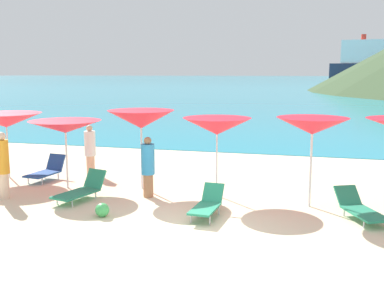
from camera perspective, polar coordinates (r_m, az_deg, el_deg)
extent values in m
cube|color=beige|center=(19.48, 7.41, -1.74)|extent=(50.00, 100.00, 0.30)
cube|color=teal|center=(239.13, 14.70, 7.86)|extent=(650.00, 440.00, 0.02)
cylinder|color=silver|center=(16.10, -22.12, -0.39)|extent=(0.05, 0.05, 2.02)
cone|color=red|center=(15.99, -22.30, 2.77)|extent=(2.36, 2.36, 0.46)
sphere|color=silver|center=(15.97, -22.33, 3.29)|extent=(0.07, 0.07, 0.07)
cylinder|color=silver|center=(14.07, -15.46, -1.47)|extent=(0.05, 0.05, 1.95)
cone|color=red|center=(13.94, -15.61, 2.11)|extent=(2.24, 2.24, 0.37)
sphere|color=silver|center=(13.93, -15.63, 2.60)|extent=(0.07, 0.07, 0.07)
cylinder|color=silver|center=(13.56, -6.34, -1.01)|extent=(0.05, 0.05, 2.22)
cone|color=red|center=(13.42, -6.41, 3.10)|extent=(2.00, 2.00, 0.53)
sphere|color=silver|center=(13.41, -6.42, 3.79)|extent=(0.07, 0.07, 0.07)
cylinder|color=silver|center=(12.70, 3.12, -1.93)|extent=(0.04, 0.04, 2.09)
cone|color=red|center=(12.56, 3.15, 2.24)|extent=(1.99, 1.99, 0.47)
sphere|color=silver|center=(12.54, 3.16, 2.91)|extent=(0.07, 0.07, 0.07)
cylinder|color=silver|center=(12.04, 14.68, -2.53)|extent=(0.06, 0.06, 2.21)
cone|color=red|center=(11.89, 14.87, 2.20)|extent=(1.97, 1.97, 0.43)
sphere|color=silver|center=(11.87, 14.90, 2.86)|extent=(0.07, 0.07, 0.07)
cube|color=#268C66|center=(11.41, 20.89, -8.15)|extent=(1.09, 1.41, 0.05)
cube|color=#268C66|center=(12.04, 18.94, -6.14)|extent=(0.71, 0.63, 0.44)
cylinder|color=silver|center=(10.98, 20.76, -9.43)|extent=(0.04, 0.04, 0.18)
cylinder|color=silver|center=(11.71, 18.55, -8.16)|extent=(0.04, 0.04, 0.18)
cylinder|color=silver|center=(11.96, 20.77, -7.92)|extent=(0.04, 0.04, 0.18)
cube|color=#1E478C|center=(15.27, -18.27, -3.60)|extent=(0.76, 1.18, 0.05)
cube|color=#1E478C|center=(15.74, -16.72, -2.21)|extent=(0.64, 0.36, 0.53)
cylinder|color=silver|center=(15.22, -19.87, -4.24)|extent=(0.04, 0.04, 0.22)
cylinder|color=silver|center=(14.87, -18.29, -4.46)|extent=(0.04, 0.04, 0.22)
cylinder|color=silver|center=(15.80, -18.00, -3.67)|extent=(0.04, 0.04, 0.22)
cylinder|color=silver|center=(15.46, -16.44, -3.87)|extent=(0.04, 0.04, 0.22)
cube|color=#268C66|center=(10.85, 1.62, -8.10)|extent=(0.60, 1.14, 0.05)
cube|color=#268C66|center=(11.44, 2.66, -6.11)|extent=(0.53, 0.36, 0.45)
cylinder|color=silver|center=(10.65, -0.12, -9.24)|extent=(0.04, 0.04, 0.24)
cylinder|color=silver|center=(10.52, 2.25, -9.48)|extent=(0.04, 0.04, 0.24)
cylinder|color=silver|center=(11.35, 1.16, -8.07)|extent=(0.04, 0.04, 0.24)
cylinder|color=silver|center=(11.23, 3.39, -8.28)|extent=(0.04, 0.04, 0.24)
cube|color=#268C66|center=(12.68, -14.39, -6.08)|extent=(0.93, 1.41, 0.05)
cube|color=#268C66|center=(13.18, -12.08, -4.31)|extent=(0.67, 0.46, 0.53)
cylinder|color=silver|center=(12.61, -16.57, -6.82)|extent=(0.04, 0.04, 0.19)
cylinder|color=silver|center=(12.24, -14.79, -7.22)|extent=(0.04, 0.04, 0.19)
cylinder|color=silver|center=(13.23, -13.77, -5.96)|extent=(0.04, 0.04, 0.19)
cylinder|color=silver|center=(12.88, -11.99, -6.31)|extent=(0.04, 0.04, 0.19)
cylinder|color=beige|center=(13.56, -22.48, -4.89)|extent=(0.25, 0.25, 0.71)
cylinder|color=orange|center=(13.40, -22.68, -1.49)|extent=(0.34, 0.34, 0.92)
sphere|color=beige|center=(13.32, -22.83, 0.91)|extent=(0.23, 0.23, 0.23)
cylinder|color=#DBAA84|center=(15.89, -12.60, -2.58)|extent=(0.28, 0.28, 0.65)
cylinder|color=white|center=(15.76, -12.69, 0.07)|extent=(0.37, 0.37, 0.84)
sphere|color=#DBAA84|center=(15.69, -12.76, 1.93)|extent=(0.21, 0.21, 0.21)
cylinder|color=#A3704C|center=(12.78, -5.51, -5.21)|extent=(0.28, 0.28, 0.65)
cylinder|color=#3399D8|center=(12.62, -5.56, -1.91)|extent=(0.37, 0.37, 0.84)
sphere|color=#A3704C|center=(12.53, -5.59, 0.41)|extent=(0.21, 0.21, 0.21)
sphere|color=#3FB259|center=(11.26, -11.20, -8.12)|extent=(0.34, 0.34, 0.34)
cube|color=#262D47|center=(273.22, 21.74, 8.51)|extent=(46.44, 12.49, 8.41)
cube|color=white|center=(273.46, 21.87, 10.73)|extent=(34.89, 9.90, 12.79)
cylinder|color=red|center=(273.94, 20.75, 12.44)|extent=(2.67, 2.67, 3.00)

